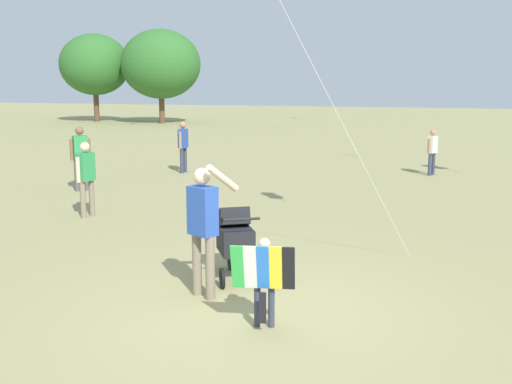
{
  "coord_description": "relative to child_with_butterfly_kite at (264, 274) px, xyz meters",
  "views": [
    {
      "loc": [
        2.15,
        -6.84,
        2.76
      ],
      "look_at": [
        -0.19,
        0.84,
        1.3
      ],
      "focal_mm": 42.88,
      "sensor_mm": 36.0,
      "label": 1
    }
  ],
  "objects": [
    {
      "name": "person_kid_running",
      "position": [
        -5.07,
        4.46,
        0.27
      ],
      "size": [
        0.28,
        0.48,
        1.55
      ],
      "color": "#7F705B",
      "rests_on": "ground"
    },
    {
      "name": "ground_plane",
      "position": [
        -0.33,
        0.55,
        -0.64
      ],
      "size": [
        120.0,
        120.0,
        0.0
      ],
      "primitive_type": "plane",
      "color": "#938E5B"
    },
    {
      "name": "stroller",
      "position": [
        -0.89,
        1.61,
        -0.03
      ],
      "size": [
        0.85,
        1.09,
        1.03
      ],
      "color": "black",
      "rests_on": "ground"
    },
    {
      "name": "person_couple_left",
      "position": [
        -5.68,
        10.76,
        0.27
      ],
      "size": [
        0.21,
        0.5,
        1.55
      ],
      "color": "#33384C",
      "rests_on": "ground"
    },
    {
      "name": "treeline_distant",
      "position": [
        -0.57,
        31.11,
        3.18
      ],
      "size": [
        45.36,
        5.46,
        6.33
      ],
      "color": "brown",
      "rests_on": "ground"
    },
    {
      "name": "person_adult_flyer",
      "position": [
        -1.02,
        0.75,
        0.38
      ],
      "size": [
        0.67,
        0.49,
        1.77
      ],
      "color": "#7F705B",
      "rests_on": "ground"
    },
    {
      "name": "person_red_shirt",
      "position": [
        -6.89,
        7.11,
        0.32
      ],
      "size": [
        0.4,
        0.41,
        1.64
      ],
      "color": "#4C4C51",
      "rests_on": "ground"
    },
    {
      "name": "person_sitting_far",
      "position": [
        1.58,
        12.42,
        0.16
      ],
      "size": [
        0.3,
        0.39,
        1.35
      ],
      "color": "#33384C",
      "rests_on": "ground"
    },
    {
      "name": "child_with_butterfly_kite",
      "position": [
        0.0,
        0.0,
        0.0
      ],
      "size": [
        0.72,
        0.42,
        1.04
      ],
      "color": "#33384C",
      "rests_on": "ground"
    }
  ]
}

